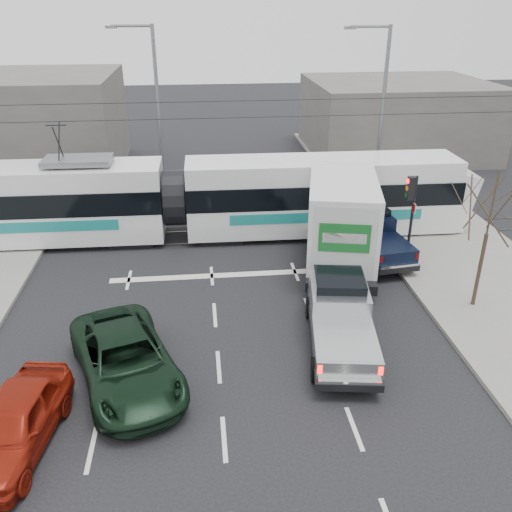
{
  "coord_description": "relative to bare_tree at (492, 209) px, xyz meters",
  "views": [
    {
      "loc": [
        -2.01,
        -13.45,
        10.15
      ],
      "look_at": [
        -0.13,
        3.92,
        1.8
      ],
      "focal_mm": 38.0,
      "sensor_mm": 36.0,
      "label": 1
    }
  ],
  "objects": [
    {
      "name": "ground",
      "position": [
        -7.6,
        -2.5,
        -3.79
      ],
      "size": [
        120.0,
        120.0,
        0.0
      ],
      "primitive_type": "plane",
      "color": "black",
      "rests_on": "ground"
    },
    {
      "name": "rails",
      "position": [
        -7.6,
        7.5,
        -3.78
      ],
      "size": [
        60.0,
        1.6,
        0.03
      ],
      "primitive_type": "cube",
      "color": "#33302D",
      "rests_on": "ground"
    },
    {
      "name": "building_left",
      "position": [
        -21.6,
        19.5,
        -0.79
      ],
      "size": [
        14.0,
        10.0,
        6.0
      ],
      "primitive_type": "cube",
      "color": "slate",
      "rests_on": "ground"
    },
    {
      "name": "building_right",
      "position": [
        4.4,
        21.5,
        -1.29
      ],
      "size": [
        12.0,
        10.0,
        5.0
      ],
      "primitive_type": "cube",
      "color": "slate",
      "rests_on": "ground"
    },
    {
      "name": "bare_tree",
      "position": [
        0.0,
        0.0,
        0.0
      ],
      "size": [
        2.4,
        2.4,
        5.0
      ],
      "color": "#47382B",
      "rests_on": "ground"
    },
    {
      "name": "traffic_signal",
      "position": [
        -1.13,
        4.0,
        -1.05
      ],
      "size": [
        0.44,
        0.44,
        3.6
      ],
      "color": "black",
      "rests_on": "ground"
    },
    {
      "name": "street_lamp_near",
      "position": [
        -0.29,
        11.5,
        1.32
      ],
      "size": [
        2.38,
        0.25,
        9.0
      ],
      "color": "slate",
      "rests_on": "ground"
    },
    {
      "name": "street_lamp_far",
      "position": [
        -11.79,
        13.5,
        1.32
      ],
      "size": [
        2.38,
        0.25,
        9.0
      ],
      "color": "slate",
      "rests_on": "ground"
    },
    {
      "name": "catenary",
      "position": [
        -7.6,
        7.5,
        0.09
      ],
      "size": [
        60.0,
        0.2,
        7.0
      ],
      "color": "black",
      "rests_on": "ground"
    },
    {
      "name": "tram",
      "position": [
        -10.82,
        7.6,
        -1.91
      ],
      "size": [
        26.08,
        3.02,
        5.32
      ],
      "rotation": [
        0.0,
        0.0,
        -0.01
      ],
      "color": "white",
      "rests_on": "ground"
    },
    {
      "name": "silver_pickup",
      "position": [
        -5.34,
        -1.5,
        -2.8
      ],
      "size": [
        2.67,
        5.71,
        2.0
      ],
      "rotation": [
        0.0,
        0.0,
        -0.15
      ],
      "color": "black",
      "rests_on": "ground"
    },
    {
      "name": "box_truck",
      "position": [
        -3.9,
        4.35,
        -1.92
      ],
      "size": [
        4.18,
        7.97,
        3.79
      ],
      "rotation": [
        0.0,
        0.0,
        -0.22
      ],
      "color": "black",
      "rests_on": "ground"
    },
    {
      "name": "navy_pickup",
      "position": [
        -2.32,
        4.8,
        -2.81
      ],
      "size": [
        2.32,
        4.92,
        2.0
      ],
      "rotation": [
        0.0,
        0.0,
        0.13
      ],
      "color": "black",
      "rests_on": "ground"
    },
    {
      "name": "green_car",
      "position": [
        -11.96,
        -2.9,
        -3.04
      ],
      "size": [
        4.14,
        5.94,
        1.51
      ],
      "primitive_type": "imported",
      "rotation": [
        0.0,
        0.0,
        0.33
      ],
      "color": "black",
      "rests_on": "ground"
    },
    {
      "name": "red_car",
      "position": [
        -14.42,
        -5.19,
        -3.06
      ],
      "size": [
        2.38,
        4.51,
        1.46
      ],
      "primitive_type": "imported",
      "rotation": [
        0.0,
        0.0,
        -0.16
      ],
      "color": "maroon",
      "rests_on": "ground"
    }
  ]
}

